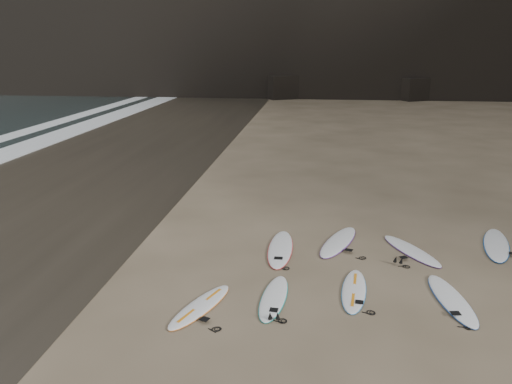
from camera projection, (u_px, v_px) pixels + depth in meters
ground at (394, 297)px, 11.69m from camera, size 240.00×240.00×0.00m
wet_sand at (70, 175)px, 22.69m from camera, size 12.00×200.00×0.01m
surfboard_0 at (200, 306)px, 11.22m from camera, size 1.34×2.32×0.08m
surfboard_1 at (274, 297)px, 11.61m from camera, size 0.74×2.31×0.08m
surfboard_2 at (354, 290)px, 11.94m from camera, size 0.81×2.35×0.08m
surfboard_3 at (452, 299)px, 11.50m from camera, size 0.94×2.60×0.09m
surfboard_5 at (280, 248)px, 14.37m from camera, size 0.68×2.80×0.10m
surfboard_6 at (338, 241)px, 14.87m from camera, size 1.53×2.77×0.10m
surfboard_7 at (411, 250)px, 14.24m from camera, size 1.65×2.47×0.09m
surfboard_8 at (496, 244)px, 14.65m from camera, size 1.39×2.86×0.10m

